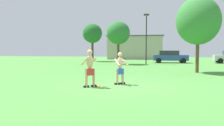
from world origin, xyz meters
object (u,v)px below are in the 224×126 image
Objects in this scene: frisbee at (98,86)px; car_blue_mid_lot at (170,56)px; player_with_cap at (90,66)px; tree_left_field at (118,33)px; player_in_blue at (120,68)px; tree_right_field at (92,34)px; lamp_post at (146,34)px; tree_behind_players at (198,21)px.

car_blue_mid_lot is at bearing 75.92° from frisbee.
player_with_cap reaches higher than car_blue_mid_lot.
tree_left_field is at bearing 93.76° from player_with_cap.
car_blue_mid_lot is at bearing 75.29° from player_with_cap.
tree_right_field reaches higher than player_in_blue.
tree_right_field is (-10.73, 1.70, 3.17)m from car_blue_mid_lot.
player_with_cap is 22.17m from tree_right_field.
lamp_post is 9.07m from tree_right_field.
car_blue_mid_lot is (4.82, 19.21, 0.81)m from frisbee.
tree_right_field is at bearing 130.79° from tree_behind_players.
frisbee is 0.05× the size of tree_behind_players.
lamp_post reaches higher than tree_behind_players.
player_in_blue is 0.37× the size of car_blue_mid_lot.
player_with_cap is at bearing -104.71° from car_blue_mid_lot.
tree_right_field reaches higher than frisbee.
tree_right_field reaches higher than tree_left_field.
tree_behind_players is (4.91, 6.56, 3.01)m from player_in_blue.
player_with_cap is at bearing -75.23° from tree_right_field.
tree_left_field reaches higher than player_with_cap.
tree_behind_players reaches higher than tree_left_field.
tree_right_field is at bearing 105.78° from frisbee.
player_with_cap is 0.35× the size of tree_left_field.
frisbee is 0.04× the size of lamp_post.
tree_left_field is (-1.36, 15.57, 3.62)m from frisbee.
car_blue_mid_lot is 0.77× the size of tree_behind_players.
frisbee is at bearing -144.00° from player_in_blue.
player_in_blue is at bearing -71.25° from tree_right_field.
lamp_post reaches higher than player_with_cap.
tree_behind_players is (5.87, 7.26, 3.83)m from frisbee.
car_blue_mid_lot is at bearing 30.52° from tree_left_field.
tree_left_field is at bearing -149.48° from car_blue_mid_lot.
player_in_blue is at bearing -93.33° from lamp_post.
player_with_cap reaches higher than player_in_blue.
player_with_cap is at bearing -86.24° from tree_left_field.
player_with_cap is 6.89× the size of frisbee.
player_with_cap is 0.32× the size of tree_right_field.
lamp_post is (-2.96, -2.97, 2.76)m from car_blue_mid_lot.
tree_right_field reaches higher than car_blue_mid_lot.
tree_right_field is 18.03m from tree_behind_players.
frisbee is at bearing -128.95° from tree_behind_players.
tree_behind_players reaches higher than player_in_blue.
lamp_post is 3.28m from tree_left_field.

